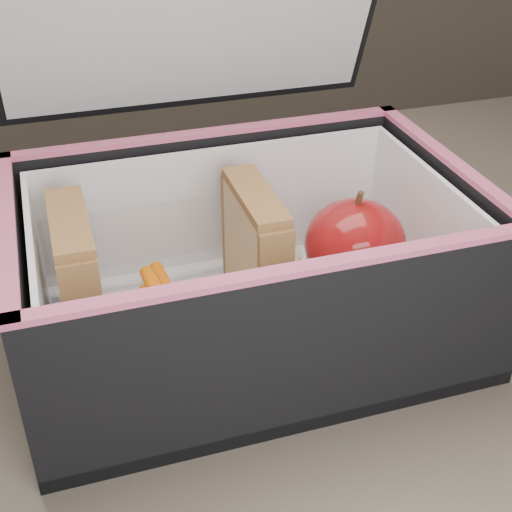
{
  "coord_description": "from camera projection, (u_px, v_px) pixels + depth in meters",
  "views": [
    {
      "loc": [
        -0.13,
        -0.41,
        1.1
      ],
      "look_at": [
        0.0,
        0.01,
        0.81
      ],
      "focal_mm": 50.0,
      "sensor_mm": 36.0,
      "label": 1
    }
  ],
  "objects": [
    {
      "name": "sandwich_right",
      "position": [
        256.0,
        251.0,
        0.53
      ],
      "size": [
        0.03,
        0.09,
        0.1
      ],
      "color": "tan",
      "rests_on": "plastic_tub"
    },
    {
      "name": "paper_napkin",
      "position": [
        354.0,
        283.0,
        0.58
      ],
      "size": [
        0.1,
        0.1,
        0.01
      ],
      "primitive_type": "cube",
      "rotation": [
        0.0,
        0.0,
        -0.23
      ],
      "color": "white",
      "rests_on": "lunch_bag"
    },
    {
      "name": "sandwich_left",
      "position": [
        78.0,
        281.0,
        0.5
      ],
      "size": [
        0.03,
        0.09,
        0.1
      ],
      "color": "tan",
      "rests_on": "plastic_tub"
    },
    {
      "name": "kitchen_table",
      "position": [
        260.0,
        419.0,
        0.6
      ],
      "size": [
        1.2,
        0.8,
        0.75
      ],
      "color": "brown",
      "rests_on": "ground"
    },
    {
      "name": "red_apple",
      "position": [
        355.0,
        245.0,
        0.55
      ],
      "size": [
        0.1,
        0.1,
        0.08
      ],
      "rotation": [
        0.0,
        0.0,
        0.39
      ],
      "color": "maroon",
      "rests_on": "paper_napkin"
    },
    {
      "name": "plastic_tub",
      "position": [
        171.0,
        285.0,
        0.52
      ],
      "size": [
        0.17,
        0.12,
        0.07
      ],
      "primitive_type": null,
      "color": "white",
      "rests_on": "lunch_bag"
    },
    {
      "name": "carrot_sticks",
      "position": [
        172.0,
        313.0,
        0.52
      ],
      "size": [
        0.04,
        0.13,
        0.03
      ],
      "color": "#DD6606",
      "rests_on": "plastic_tub"
    },
    {
      "name": "lunch_bag",
      "position": [
        245.0,
        254.0,
        0.52
      ],
      "size": [
        0.33,
        0.29,
        0.32
      ],
      "color": "black",
      "rests_on": "kitchen_table"
    }
  ]
}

